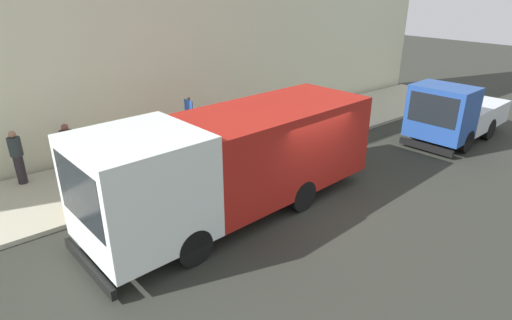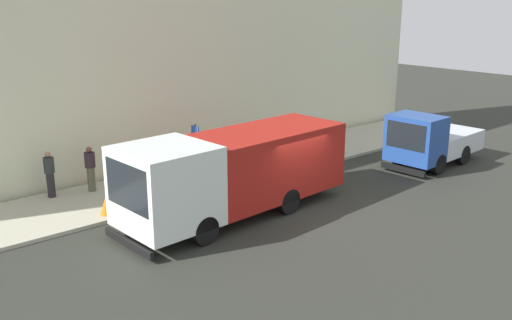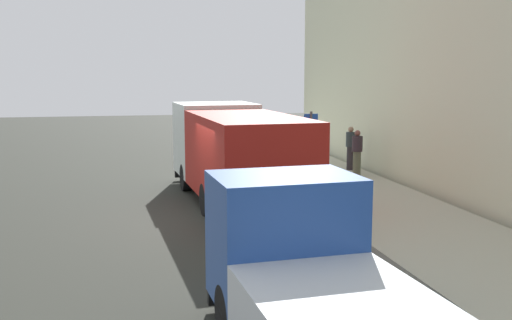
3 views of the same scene
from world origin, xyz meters
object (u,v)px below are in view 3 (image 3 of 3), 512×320
at_px(small_flatbed_truck, 312,284).
at_px(traffic_cone_orange, 285,167).
at_px(pedestrian_walking, 357,152).
at_px(large_utility_truck, 235,150).
at_px(street_sign_post, 311,146).
at_px(pedestrian_standing, 350,147).

distance_m(small_flatbed_truck, traffic_cone_orange, 13.88).
relative_size(pedestrian_walking, traffic_cone_orange, 2.52).
relative_size(large_utility_truck, small_flatbed_truck, 1.66).
xyz_separation_m(pedestrian_walking, street_sign_post, (-2.70, -2.87, 0.64)).
height_order(pedestrian_standing, street_sign_post, street_sign_post).
distance_m(pedestrian_standing, traffic_cone_orange, 3.01).
xyz_separation_m(small_flatbed_truck, pedestrian_standing, (6.16, 14.25, -0.08)).
bearing_deg(pedestrian_standing, large_utility_truck, -75.25).
relative_size(small_flatbed_truck, pedestrian_standing, 3.03).
bearing_deg(small_flatbed_truck, street_sign_post, 69.06).
relative_size(pedestrian_standing, traffic_cone_orange, 2.51).
height_order(pedestrian_walking, pedestrian_standing, pedestrian_walking).
distance_m(large_utility_truck, pedestrian_standing, 6.83).
relative_size(pedestrian_walking, street_sign_post, 0.65).
bearing_deg(small_flatbed_truck, traffic_cone_orange, 72.83).
bearing_deg(traffic_cone_orange, large_utility_truck, -126.27).
relative_size(small_flatbed_truck, pedestrian_walking, 3.02).
bearing_deg(small_flatbed_truck, pedestrian_walking, 62.13).
xyz_separation_m(large_utility_truck, traffic_cone_orange, (2.51, 3.41, -1.12)).
distance_m(small_flatbed_truck, street_sign_post, 10.49).
height_order(large_utility_truck, pedestrian_standing, large_utility_truck).
relative_size(large_utility_truck, pedestrian_walking, 5.00).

